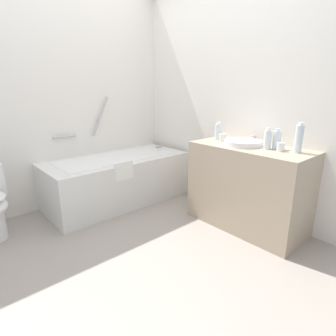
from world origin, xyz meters
The scene contains 13 objects.
ground_plane centered at (0.00, 0.00, 0.00)m, with size 3.75×3.75×0.00m, color #9E9389.
wall_back_tiled centered at (0.00, 1.34, 1.28)m, with size 3.15×0.10×2.56m, color silver.
wall_right_mirror centered at (1.42, 0.00, 1.28)m, with size 0.10×2.98×2.56m, color silver.
bathtub centered at (0.47, 0.91, 0.30)m, with size 1.70×0.76×1.26m.
vanity_counter centered at (1.11, -0.49, 0.41)m, with size 0.54×1.13×0.83m, color tan.
sink_basin centered at (1.09, -0.41, 0.85)m, with size 0.35×0.35×0.05m, color white.
sink_faucet centered at (1.30, -0.41, 0.86)m, with size 0.11×0.15×0.08m.
water_bottle_0 centered at (1.17, -0.71, 0.91)m, with size 0.07×0.07×0.19m.
water_bottle_1 centered at (1.17, -0.90, 0.95)m, with size 0.07×0.07×0.26m.
water_bottle_2 centered at (1.14, -0.06, 0.91)m, with size 0.07×0.07×0.19m.
water_bottle_3 centered at (1.11, -0.65, 0.91)m, with size 0.07×0.07×0.19m.
drinking_glass_0 centered at (1.11, -0.15, 0.87)m, with size 0.07×0.07×0.08m, color white.
drinking_glass_1 centered at (1.12, -0.78, 0.86)m, with size 0.07×0.07×0.08m, color white.
Camera 1 is at (-1.18, -1.88, 1.37)m, focal length 29.30 mm.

